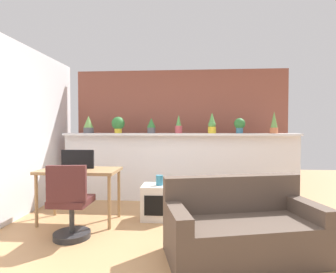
{
  "coord_description": "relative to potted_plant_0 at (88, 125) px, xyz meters",
  "views": [
    {
      "loc": [
        0.18,
        -2.98,
        1.34
      ],
      "look_at": [
        -0.12,
        0.94,
        1.21
      ],
      "focal_mm": 29.27,
      "sensor_mm": 36.0,
      "label": 1
    }
  ],
  "objects": [
    {
      "name": "tv_monitor",
      "position": [
        0.25,
        -1.1,
        -0.51
      ],
      "size": [
        0.48,
        0.04,
        0.27
      ],
      "primitive_type": "cube",
      "color": "black",
      "rests_on": "desk"
    },
    {
      "name": "potted_plant_3",
      "position": [
        1.66,
        0.03,
        -0.01
      ],
      "size": [
        0.13,
        0.13,
        0.33
      ],
      "color": "#B7474C",
      "rests_on": "plant_shelf"
    },
    {
      "name": "desk",
      "position": [
        0.31,
        -1.18,
        -0.73
      ],
      "size": [
        1.1,
        0.6,
        0.75
      ],
      "color": "#99754C",
      "rests_on": "ground"
    },
    {
      "name": "potted_plant_4",
      "position": [
        2.26,
        -0.02,
        0.01
      ],
      "size": [
        0.14,
        0.14,
        0.37
      ],
      "color": "gold",
      "rests_on": "plant_shelf"
    },
    {
      "name": "office_chair",
      "position": [
        0.45,
        -1.8,
        -1.01
      ],
      "size": [
        0.47,
        0.47,
        0.91
      ],
      "color": "#262628",
      "rests_on": "ground"
    },
    {
      "name": "couch",
      "position": [
        2.4,
        -2.07,
        -1.11
      ],
      "size": [
        1.7,
        1.11,
        0.8
      ],
      "color": "brown",
      "rests_on": "ground"
    },
    {
      "name": "potted_plant_6",
      "position": [
        3.34,
        0.01,
        0.03
      ],
      "size": [
        0.14,
        0.14,
        0.39
      ],
      "color": "#C66B42",
      "rests_on": "plant_shelf"
    },
    {
      "name": "side_cube_shelf",
      "position": [
        1.37,
        -0.97,
        -1.14
      ],
      "size": [
        0.4,
        0.41,
        0.5
      ],
      "color": "silver",
      "rests_on": "ground"
    },
    {
      "name": "divider_wall",
      "position": [
        1.67,
        0.05,
        -0.8
      ],
      "size": [
        4.23,
        0.16,
        1.2
      ],
      "primitive_type": "cube",
      "color": "silver",
      "rests_on": "ground"
    },
    {
      "name": "plant_shelf",
      "position": [
        1.67,
        0.01,
        -0.18
      ],
      "size": [
        4.23,
        0.32,
        0.04
      ],
      "primitive_type": "cube",
      "color": "silver",
      "rests_on": "divider_wall"
    },
    {
      "name": "vase_on_shelf",
      "position": [
        1.43,
        -0.98,
        -0.82
      ],
      "size": [
        0.1,
        0.1,
        0.15
      ],
      "primitive_type": "cylinder",
      "color": "teal",
      "rests_on": "side_cube_shelf"
    },
    {
      "name": "brick_wall_behind",
      "position": [
        1.67,
        0.65,
        -0.14
      ],
      "size": [
        4.23,
        0.1,
        2.5
      ],
      "primitive_type": "cube",
      "color": "brown",
      "rests_on": "ground"
    },
    {
      "name": "potted_plant_1",
      "position": [
        0.55,
        0.04,
        0.01
      ],
      "size": [
        0.24,
        0.24,
        0.3
      ],
      "color": "gold",
      "rests_on": "plant_shelf"
    },
    {
      "name": "potted_plant_2",
      "position": [
        1.17,
        0.03,
        -0.01
      ],
      "size": [
        0.16,
        0.16,
        0.28
      ],
      "color": "#4C4C51",
      "rests_on": "plant_shelf"
    },
    {
      "name": "potted_plant_0",
      "position": [
        0.0,
        0.0,
        0.0
      ],
      "size": [
        0.18,
        0.18,
        0.32
      ],
      "color": "#4C4C51",
      "rests_on": "plant_shelf"
    },
    {
      "name": "ground_plane",
      "position": [
        1.67,
        -1.95,
        -1.39
      ],
      "size": [
        12.0,
        12.0,
        0.0
      ],
      "primitive_type": "plane",
      "color": "tan"
    },
    {
      "name": "potted_plant_5",
      "position": [
        2.75,
        0.02,
        -0.0
      ],
      "size": [
        0.2,
        0.2,
        0.27
      ],
      "color": "#386B84",
      "rests_on": "plant_shelf"
    }
  ]
}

